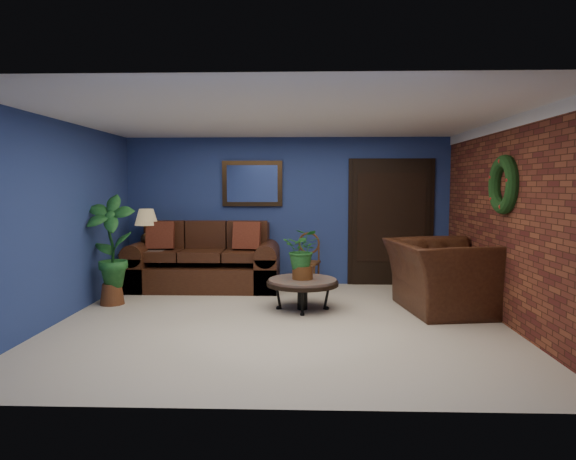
{
  "coord_description": "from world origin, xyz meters",
  "views": [
    {
      "loc": [
        0.29,
        -6.24,
        1.69
      ],
      "look_at": [
        0.07,
        0.55,
        1.1
      ],
      "focal_mm": 32.0,
      "sensor_mm": 36.0,
      "label": 1
    }
  ],
  "objects_px": {
    "sofa": "(205,266)",
    "coffee_table": "(302,283)",
    "end_table": "(147,258)",
    "armchair": "(442,276)",
    "table_lamp": "(147,224)",
    "side_chair": "(307,257)"
  },
  "relations": [
    {
      "from": "sofa",
      "to": "armchair",
      "type": "height_order",
      "value": "sofa"
    },
    {
      "from": "end_table",
      "to": "armchair",
      "type": "xyz_separation_m",
      "value": [
        4.45,
        -1.4,
        -0.03
      ]
    },
    {
      "from": "coffee_table",
      "to": "side_chair",
      "type": "distance_m",
      "value": 1.47
    },
    {
      "from": "end_table",
      "to": "table_lamp",
      "type": "relative_size",
      "value": 1.13
    },
    {
      "from": "side_chair",
      "to": "sofa",
      "type": "bearing_deg",
      "value": -165.17
    },
    {
      "from": "end_table",
      "to": "armchair",
      "type": "height_order",
      "value": "armchair"
    },
    {
      "from": "table_lamp",
      "to": "coffee_table",
      "type": "bearing_deg",
      "value": -28.58
    },
    {
      "from": "sofa",
      "to": "side_chair",
      "type": "bearing_deg",
      "value": 0.82
    },
    {
      "from": "end_table",
      "to": "side_chair",
      "type": "height_order",
      "value": "side_chair"
    },
    {
      "from": "end_table",
      "to": "table_lamp",
      "type": "height_order",
      "value": "table_lamp"
    },
    {
      "from": "sofa",
      "to": "armchair",
      "type": "bearing_deg",
      "value": -22.42
    },
    {
      "from": "coffee_table",
      "to": "armchair",
      "type": "bearing_deg",
      "value": -0.19
    },
    {
      "from": "end_table",
      "to": "armchair",
      "type": "relative_size",
      "value": 0.49
    },
    {
      "from": "armchair",
      "to": "end_table",
      "type": "bearing_deg",
      "value": 64.2
    },
    {
      "from": "sofa",
      "to": "coffee_table",
      "type": "height_order",
      "value": "sofa"
    },
    {
      "from": "sofa",
      "to": "end_table",
      "type": "relative_size",
      "value": 3.41
    },
    {
      "from": "side_chair",
      "to": "table_lamp",
      "type": "bearing_deg",
      "value": -164.56
    },
    {
      "from": "coffee_table",
      "to": "side_chair",
      "type": "bearing_deg",
      "value": 87.11
    },
    {
      "from": "coffee_table",
      "to": "armchair",
      "type": "distance_m",
      "value": 1.89
    },
    {
      "from": "coffee_table",
      "to": "end_table",
      "type": "xyz_separation_m",
      "value": [
        -2.56,
        1.4,
        0.14
      ]
    },
    {
      "from": "sofa",
      "to": "armchair",
      "type": "distance_m",
      "value": 3.79
    },
    {
      "from": "side_chair",
      "to": "coffee_table",
      "type": "bearing_deg",
      "value": -78.88
    }
  ]
}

